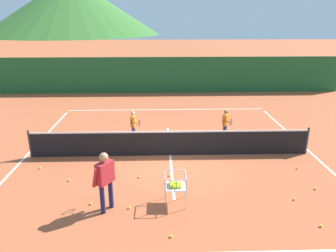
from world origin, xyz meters
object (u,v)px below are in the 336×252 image
at_px(instructor, 105,176).
at_px(tennis_ball_6, 129,208).
at_px(tennis_net, 170,143).
at_px(ball_cart, 175,185).
at_px(tennis_ball_4, 139,177).
at_px(tennis_ball_8, 171,236).
at_px(tennis_ball_7, 294,199).
at_px(student_0, 134,123).
at_px(tennis_ball_9, 321,226).
at_px(tennis_ball_10, 40,168).
at_px(tennis_ball_5, 69,180).
at_px(tennis_ball_1, 170,175).
at_px(tennis_ball_2, 315,189).
at_px(tennis_ball_0, 297,168).
at_px(tennis_ball_3, 91,204).
at_px(student_1, 226,121).

relative_size(instructor, tennis_ball_6, 24.86).
xyz_separation_m(tennis_net, ball_cart, (0.00, -3.22, 0.09)).
distance_m(tennis_ball_4, tennis_ball_8, 3.08).
bearing_deg(tennis_ball_7, student_0, 135.43).
relative_size(instructor, tennis_ball_9, 24.86).
height_order(tennis_ball_7, tennis_ball_9, same).
relative_size(tennis_ball_7, tennis_ball_10, 1.00).
xyz_separation_m(tennis_ball_5, tennis_ball_8, (3.14, -2.79, 0.00)).
relative_size(tennis_ball_1, tennis_ball_2, 1.00).
height_order(tennis_ball_0, tennis_ball_5, same).
bearing_deg(tennis_ball_0, tennis_ball_8, -142.80).
height_order(tennis_ball_8, tennis_ball_10, same).
bearing_deg(tennis_ball_0, tennis_ball_10, 178.15).
relative_size(tennis_ball_7, tennis_ball_8, 1.00).
bearing_deg(tennis_ball_3, instructor, -26.89).
xyz_separation_m(student_0, tennis_ball_6, (0.22, -5.12, -0.71)).
bearing_deg(tennis_ball_6, tennis_ball_7, 3.48).
bearing_deg(tennis_ball_5, tennis_ball_0, 4.57).
relative_size(ball_cart, tennis_ball_10, 13.22).
bearing_deg(tennis_ball_3, tennis_ball_1, 34.84).
height_order(tennis_ball_1, tennis_ball_10, same).
height_order(ball_cart, tennis_ball_0, ball_cart).
distance_m(tennis_ball_3, tennis_ball_4, 1.96).
xyz_separation_m(student_1, ball_cart, (-2.40, -4.91, -0.17)).
distance_m(tennis_net, tennis_ball_4, 2.08).
relative_size(tennis_ball_0, tennis_ball_7, 1.00).
distance_m(student_1, tennis_ball_0, 3.59).
relative_size(student_0, tennis_ball_1, 18.15).
relative_size(tennis_ball_5, tennis_ball_9, 1.00).
bearing_deg(tennis_ball_5, ball_cart, -22.25).
relative_size(student_1, ball_cart, 1.40).
distance_m(tennis_ball_0, tennis_ball_8, 5.61).
distance_m(instructor, tennis_ball_5, 2.38).
xyz_separation_m(tennis_ball_5, tennis_ball_9, (6.89, -2.51, 0.00)).
xyz_separation_m(tennis_net, student_0, (-1.47, 1.67, 0.24)).
xyz_separation_m(ball_cart, tennis_ball_8, (-0.16, -1.44, -0.55)).
height_order(tennis_ball_3, tennis_ball_9, same).
xyz_separation_m(tennis_ball_7, tennis_ball_9, (0.17, -1.22, 0.00)).
relative_size(tennis_ball_1, tennis_ball_4, 1.00).
distance_m(ball_cart, tennis_ball_0, 4.77).
distance_m(ball_cart, tennis_ball_10, 5.07).
bearing_deg(tennis_ball_7, tennis_ball_5, 169.13).
relative_size(tennis_ball_5, tennis_ball_8, 1.00).
bearing_deg(instructor, student_0, 85.99).
xyz_separation_m(ball_cart, tennis_ball_9, (3.59, -1.16, -0.55)).
xyz_separation_m(student_1, tennis_ball_8, (-2.56, -6.35, -0.73)).
bearing_deg(tennis_net, tennis_ball_9, -50.64).
relative_size(tennis_ball_6, tennis_ball_10, 1.00).
xyz_separation_m(tennis_ball_2, tennis_ball_9, (-0.70, -1.76, 0.00)).
bearing_deg(student_0, tennis_ball_9, -50.04).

